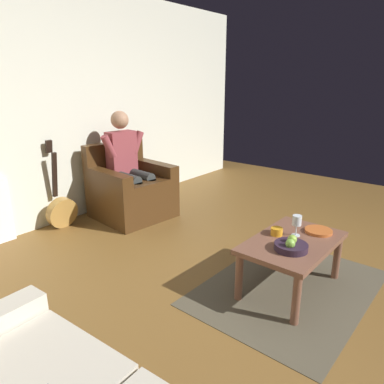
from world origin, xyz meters
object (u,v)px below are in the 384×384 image
Objects in this scene: decorative_dish at (319,231)px; candle_jar at (277,231)px; guitar at (61,209)px; fruit_bowl at (291,246)px; wine_glass_near at (297,222)px; coffee_table at (292,248)px; armchair at (131,191)px; person_seated at (128,162)px.

candle_jar reaches higher than decorative_dish.
decorative_dish is at bearing 104.74° from guitar.
fruit_bowl is 0.45m from decorative_dish.
guitar is at bearing -78.41° from wine_glass_near.
coffee_table is 3.70× the size of fruit_bowl.
armchair is 2.26m from wine_glass_near.
guitar is (0.43, -2.60, -0.14)m from coffee_table.
armchair is 2.37m from fruit_bowl.
person_seated is (-0.00, -0.02, 0.37)m from armchair.
armchair reaches higher than wine_glass_near.
guitar is 4.07× the size of fruit_bowl.
guitar reaches higher than decorative_dish.
coffee_table is (0.32, 2.26, 0.04)m from armchair.
armchair is 0.71× the size of person_seated.
guitar is 2.65m from wine_glass_near.
guitar is 2.80m from decorative_dish.
coffee_table is 9.47× the size of candle_jar.
candle_jar is (-0.01, -0.15, 0.10)m from coffee_table.
guitar is 10.42× the size of candle_jar.
wine_glass_near is at bearing 124.27° from candle_jar.
fruit_bowl is 0.27m from candle_jar.
person_seated is at bearing -98.14° from coffee_table.
armchair reaches higher than coffee_table.
person_seated reaches higher than guitar.
fruit_bowl is (0.49, 2.31, 0.14)m from armchair.
wine_glass_near reaches higher than fruit_bowl.
fruit_bowl reaches higher than candle_jar.
decorative_dish is 2.31× the size of candle_jar.
fruit_bowl is 1.11× the size of decorative_dish.
person_seated is 1.27× the size of guitar.
wine_glass_near is (-0.10, -0.02, 0.19)m from coffee_table.
candle_jar is (0.31, 2.13, -0.23)m from person_seated.
decorative_dish is (-0.28, 0.10, 0.08)m from coffee_table.
wine_glass_near is 0.18m from candle_jar.
wine_glass_near is 0.78× the size of decorative_dish.
fruit_bowl is at bearing 48.27° from candle_jar.
guitar is 2.68m from fruit_bowl.
candle_jar reaches higher than coffee_table.
armchair is 2.13m from candle_jar.
decorative_dish is (-0.71, 2.70, 0.22)m from guitar.
fruit_bowl is (-0.26, 2.66, 0.24)m from guitar.
guitar is at bearing -84.42° from fruit_bowl.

